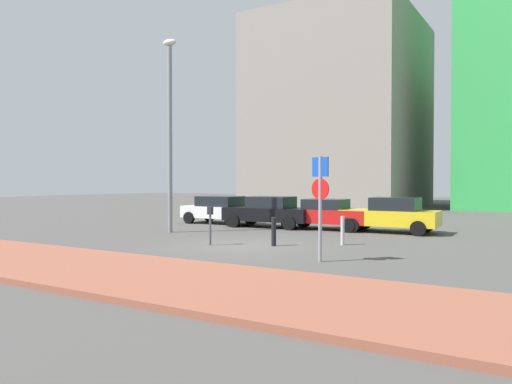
# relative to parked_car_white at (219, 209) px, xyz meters

# --- Properties ---
(ground_plane) EXTENTS (120.00, 120.00, 0.00)m
(ground_plane) POSITION_rel_parked_car_white_xyz_m (6.05, -7.11, -0.78)
(ground_plane) COLOR #4C4947
(sidewalk_brick) EXTENTS (40.00, 4.15, 0.14)m
(sidewalk_brick) POSITION_rel_parked_car_white_xyz_m (6.05, -13.20, -0.71)
(sidewalk_brick) COLOR #93513D
(sidewalk_brick) RESTS_ON ground
(parked_car_white) EXTENTS (4.02, 2.06, 1.48)m
(parked_car_white) POSITION_rel_parked_car_white_xyz_m (0.00, 0.00, 0.00)
(parked_car_white) COLOR white
(parked_car_white) RESTS_ON ground
(parked_car_black) EXTENTS (4.55, 2.26, 1.53)m
(parked_car_black) POSITION_rel_parked_car_white_xyz_m (3.38, -0.43, 0.00)
(parked_car_black) COLOR black
(parked_car_black) RESTS_ON ground
(parked_car_red) EXTENTS (4.43, 2.19, 1.44)m
(parked_car_red) POSITION_rel_parked_car_white_xyz_m (6.14, -0.04, -0.03)
(parked_car_red) COLOR red
(parked_car_red) RESTS_ON ground
(parked_car_yellow) EXTENTS (4.24, 2.13, 1.57)m
(parked_car_yellow) POSITION_rel_parked_car_white_xyz_m (9.28, 0.17, 0.02)
(parked_car_yellow) COLOR gold
(parked_car_yellow) RESTS_ON ground
(parking_sign_post) EXTENTS (0.59, 0.17, 3.00)m
(parking_sign_post) POSITION_rel_parked_car_white_xyz_m (9.82, -8.83, 1.10)
(parking_sign_post) COLOR gray
(parking_sign_post) RESTS_ON ground
(parking_meter) EXTENTS (0.18, 0.14, 1.38)m
(parking_meter) POSITION_rel_parked_car_white_xyz_m (4.98, -7.53, 0.11)
(parking_meter) COLOR #4C4C51
(parking_meter) RESTS_ON ground
(street_lamp) EXTENTS (0.70, 0.36, 8.61)m
(street_lamp) POSITION_rel_parked_car_white_xyz_m (0.79, -4.89, 4.17)
(street_lamp) COLOR gray
(street_lamp) RESTS_ON ground
(traffic_bollard_near) EXTENTS (0.14, 0.14, 1.04)m
(traffic_bollard_near) POSITION_rel_parked_car_white_xyz_m (9.02, -5.03, -0.26)
(traffic_bollard_near) COLOR #B7B7BC
(traffic_bollard_near) RESTS_ON ground
(traffic_bollard_mid) EXTENTS (0.17, 0.17, 1.01)m
(traffic_bollard_mid) POSITION_rel_parked_car_white_xyz_m (7.03, -6.53, -0.28)
(traffic_bollard_mid) COLOR black
(traffic_bollard_mid) RESTS_ON ground
(building_under_construction) EXTENTS (14.06, 15.22, 17.44)m
(building_under_construction) POSITION_rel_parked_car_white_xyz_m (-2.08, 22.89, 7.94)
(building_under_construction) COLOR gray
(building_under_construction) RESTS_ON ground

